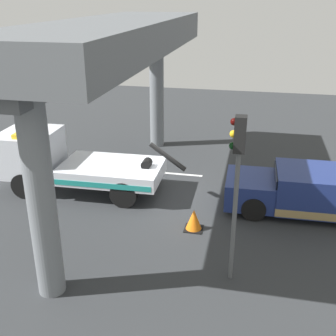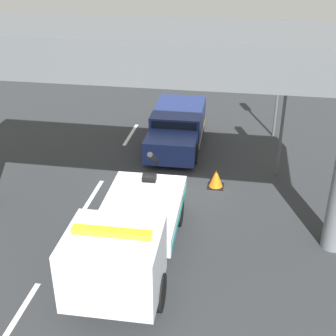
# 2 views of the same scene
# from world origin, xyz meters

# --- Properties ---
(ground_plane) EXTENTS (60.00, 40.00, 0.10)m
(ground_plane) POSITION_xyz_m (0.00, 0.00, -0.05)
(ground_plane) COLOR #2D3033
(lane_stripe_west) EXTENTS (2.60, 0.16, 0.01)m
(lane_stripe_west) POSITION_xyz_m (-6.00, -2.36, 0.00)
(lane_stripe_west) COLOR silver
(lane_stripe_west) RESTS_ON ground
(lane_stripe_mid) EXTENTS (2.60, 0.16, 0.01)m
(lane_stripe_mid) POSITION_xyz_m (0.00, -2.36, 0.00)
(lane_stripe_mid) COLOR silver
(lane_stripe_mid) RESTS_ON ground
(lane_stripe_east) EXTENTS (2.60, 0.16, 0.01)m
(lane_stripe_east) POSITION_xyz_m (6.00, -2.36, 0.00)
(lane_stripe_east) COLOR silver
(lane_stripe_east) RESTS_ON ground
(tow_truck_white) EXTENTS (7.27, 2.52, 2.46)m
(tow_truck_white) POSITION_xyz_m (3.84, 0.02, 1.20)
(tow_truck_white) COLOR silver
(tow_truck_white) RESTS_ON ground
(towed_van_green) EXTENTS (5.24, 2.30, 1.58)m
(towed_van_green) POSITION_xyz_m (-5.36, -0.00, 0.78)
(towed_van_green) COLOR navy
(towed_van_green) RESTS_ON ground
(overpass_structure) EXTENTS (3.60, 13.80, 6.41)m
(overpass_structure) POSITION_xyz_m (1.54, 0.00, 5.57)
(overpass_structure) COLOR slate
(overpass_structure) RESTS_ON ground
(traffic_light_far) EXTENTS (0.39, 0.32, 4.58)m
(traffic_light_far) POSITION_xyz_m (-2.98, 4.38, 3.32)
(traffic_light_far) COLOR #515456
(traffic_light_far) RESTS_ON ground
(traffic_cone_orange) EXTENTS (0.60, 0.60, 0.72)m
(traffic_cone_orange) POSITION_xyz_m (-1.61, 2.06, 0.34)
(traffic_cone_orange) COLOR orange
(traffic_cone_orange) RESTS_ON ground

